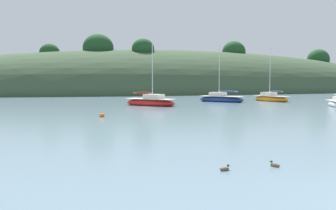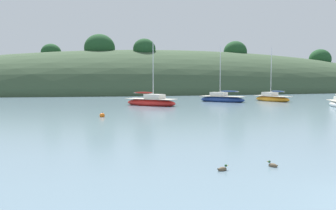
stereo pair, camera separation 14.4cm
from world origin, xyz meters
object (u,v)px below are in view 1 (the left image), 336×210
at_px(sailboat_navy_dinghy, 150,102).
at_px(duck_straggler, 225,169).
at_px(sailboat_teal_outer, 221,99).
at_px(mooring_buoy_outer, 102,116).
at_px(duck_lead, 275,165).
at_px(sailboat_white_near, 271,98).

xyz_separation_m(sailboat_navy_dinghy, duck_straggler, (-6.23, -31.86, -0.37)).
bearing_deg(sailboat_teal_outer, duck_straggler, -116.62).
bearing_deg(mooring_buoy_outer, sailboat_teal_outer, 40.75).
bearing_deg(duck_lead, sailboat_white_near, 55.67).
height_order(sailboat_navy_dinghy, duck_lead, sailboat_navy_dinghy).
bearing_deg(duck_lead, sailboat_navy_dinghy, 82.33).
distance_m(sailboat_teal_outer, sailboat_navy_dinghy, 12.78).
distance_m(sailboat_white_near, duck_straggler, 44.21).
bearing_deg(mooring_buoy_outer, sailboat_white_near, 30.29).
bearing_deg(sailboat_teal_outer, mooring_buoy_outer, -139.25).
bearing_deg(duck_straggler, sailboat_teal_outer, 63.38).
xyz_separation_m(sailboat_teal_outer, duck_lead, (-16.28, -36.38, -0.37)).
relative_size(sailboat_teal_outer, duck_lead, 20.73).
xyz_separation_m(sailboat_navy_dinghy, duck_lead, (-4.30, -31.91, -0.37)).
bearing_deg(sailboat_navy_dinghy, sailboat_white_near, 10.49).
bearing_deg(mooring_buoy_outer, sailboat_navy_dinghy, 58.33).
distance_m(sailboat_navy_dinghy, duck_lead, 32.20).
bearing_deg(sailboat_white_near, duck_straggler, -126.44).
bearing_deg(sailboat_white_near, mooring_buoy_outer, -149.71).
height_order(sailboat_teal_outer, duck_straggler, sailboat_teal_outer).
distance_m(sailboat_navy_dinghy, mooring_buoy_outer, 14.68).
height_order(sailboat_white_near, duck_straggler, sailboat_white_near).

